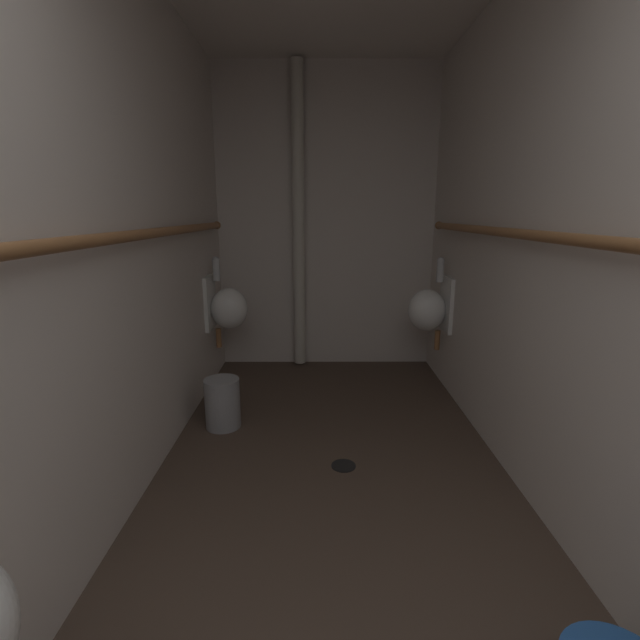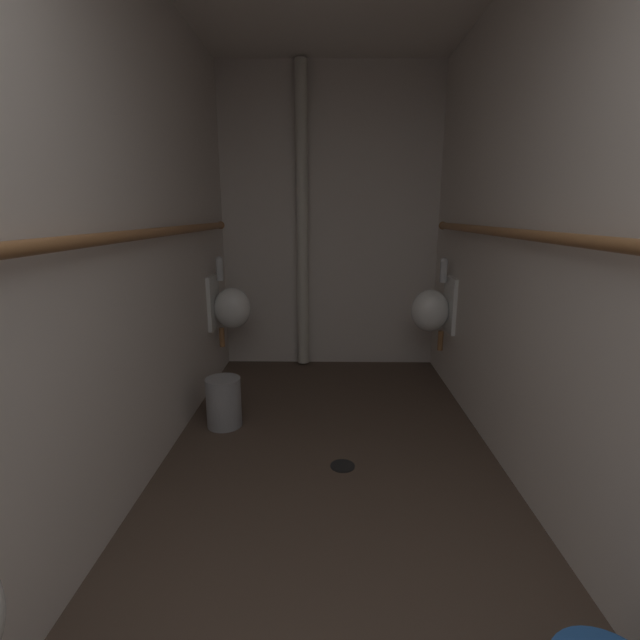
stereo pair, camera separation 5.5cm
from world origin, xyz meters
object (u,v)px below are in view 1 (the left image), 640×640
at_px(urinal_right_mid, 430,309).
at_px(standpipe_back_wall, 299,222).
at_px(waste_bin, 223,403).
at_px(urinal_left_mid, 227,307).
at_px(floor_drain, 344,465).

relative_size(urinal_right_mid, standpipe_back_wall, 0.29).
bearing_deg(waste_bin, urinal_left_mid, 97.80).
relative_size(urinal_left_mid, urinal_right_mid, 1.00).
xyz_separation_m(urinal_right_mid, waste_bin, (-1.54, -0.75, -0.48)).
bearing_deg(waste_bin, urinal_right_mid, 26.04).
relative_size(urinal_left_mid, waste_bin, 2.25).
distance_m(urinal_right_mid, standpipe_back_wall, 1.36).
bearing_deg(urinal_right_mid, urinal_left_mid, 177.54).
xyz_separation_m(standpipe_back_wall, floor_drain, (0.31, -1.75, -1.32)).
distance_m(urinal_left_mid, standpipe_back_wall, 0.99).
bearing_deg(standpipe_back_wall, urinal_left_mid, -142.87).
height_order(urinal_right_mid, waste_bin, urinal_right_mid).
height_order(standpipe_back_wall, waste_bin, standpipe_back_wall).
bearing_deg(urinal_left_mid, floor_drain, -55.77).
relative_size(urinal_right_mid, waste_bin, 2.25).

